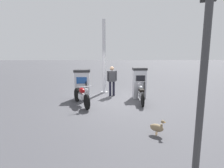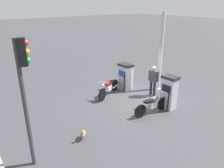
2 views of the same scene
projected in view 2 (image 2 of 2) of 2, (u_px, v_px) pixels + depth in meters
name	position (u px, v px, depth m)	size (l,w,h in m)	color
ground_plane	(138.00, 100.00, 10.86)	(120.00, 120.00, 0.00)	#424247
fuel_pump_near	(126.00, 77.00, 11.90)	(0.59, 0.80, 1.49)	silver
fuel_pump_far	(169.00, 92.00, 9.75)	(0.55, 0.71, 1.58)	silver
motorcycle_near_pump	(109.00, 87.00, 11.20)	(1.91, 0.98, 0.96)	black
motorcycle_far_pump	(153.00, 104.00, 9.42)	(1.94, 0.56, 0.94)	black
attendant_person	(153.00, 79.00, 11.04)	(0.29, 0.57, 1.61)	#1E1E2D
wandering_duck	(83.00, 134.00, 7.69)	(0.40, 0.43, 0.48)	#847051
roadside_traffic_light	(25.00, 84.00, 5.67)	(0.40, 0.30, 3.83)	#38383A
canopy_support_pole	(161.00, 54.00, 11.48)	(0.40, 0.40, 4.21)	silver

